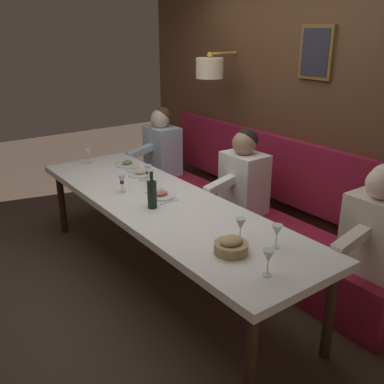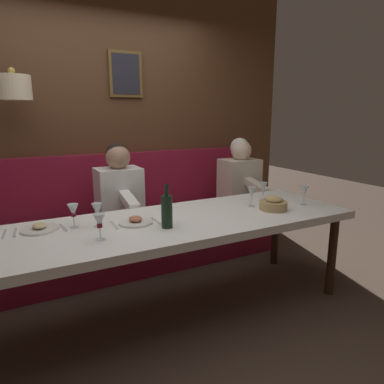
% 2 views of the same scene
% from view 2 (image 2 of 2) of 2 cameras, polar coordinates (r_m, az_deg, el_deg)
% --- Properties ---
extents(ground_plane, '(12.00, 12.00, 0.00)m').
position_cam_2_polar(ground_plane, '(2.79, -6.20, -19.77)').
color(ground_plane, '#423328').
extents(dining_table, '(0.90, 3.10, 0.74)m').
position_cam_2_polar(dining_table, '(2.49, -6.58, -6.38)').
color(dining_table, white).
rests_on(dining_table, ground_plane).
extents(banquette_bench, '(0.52, 3.30, 0.45)m').
position_cam_2_polar(banquette_bench, '(3.44, -11.87, -9.21)').
color(banquette_bench, maroon).
rests_on(banquette_bench, ground_plane).
extents(back_wall_panel, '(0.59, 4.50, 2.90)m').
position_cam_2_polar(back_wall_panel, '(3.76, -15.25, 10.23)').
color(back_wall_panel, '#51331E').
rests_on(back_wall_panel, ground_plane).
extents(diner_nearest, '(0.60, 0.40, 0.79)m').
position_cam_2_polar(diner_nearest, '(3.86, 7.81, 2.44)').
color(diner_nearest, beige).
rests_on(diner_nearest, banquette_bench).
extents(diner_near, '(0.60, 0.40, 0.79)m').
position_cam_2_polar(diner_near, '(3.27, -11.84, 0.45)').
color(diner_near, white).
rests_on(diner_near, banquette_bench).
extents(place_setting_0, '(0.24, 0.32, 0.05)m').
position_cam_2_polar(place_setting_0, '(2.52, -23.66, -5.46)').
color(place_setting_0, silver).
rests_on(place_setting_0, dining_table).
extents(place_setting_1, '(0.24, 0.31, 0.05)m').
position_cam_2_polar(place_setting_1, '(2.49, -9.21, -4.75)').
color(place_setting_1, silver).
rests_on(place_setting_1, dining_table).
extents(wine_glass_0, '(0.07, 0.07, 0.16)m').
position_cam_2_polar(wine_glass_0, '(2.91, 9.74, -0.12)').
color(wine_glass_0, silver).
rests_on(wine_glass_0, dining_table).
extents(wine_glass_2, '(0.07, 0.07, 0.16)m').
position_cam_2_polar(wine_glass_2, '(2.47, -18.84, -2.97)').
color(wine_glass_2, silver).
rests_on(wine_glass_2, dining_table).
extents(wine_glass_3, '(0.07, 0.07, 0.16)m').
position_cam_2_polar(wine_glass_3, '(3.13, 11.56, 0.71)').
color(wine_glass_3, silver).
rests_on(wine_glass_3, dining_table).
extents(wine_glass_4, '(0.07, 0.07, 0.16)m').
position_cam_2_polar(wine_glass_4, '(2.18, -14.90, -4.70)').
color(wine_glass_4, silver).
rests_on(wine_glass_4, dining_table).
extents(wine_glass_5, '(0.07, 0.07, 0.16)m').
position_cam_2_polar(wine_glass_5, '(2.44, -15.25, -2.86)').
color(wine_glass_5, silver).
rests_on(wine_glass_5, dining_table).
extents(wine_glass_6, '(0.07, 0.07, 0.16)m').
position_cam_2_polar(wine_glass_6, '(3.06, 17.89, 0.08)').
color(wine_glass_6, silver).
rests_on(wine_glass_6, dining_table).
extents(wine_bottle, '(0.08, 0.08, 0.30)m').
position_cam_2_polar(wine_bottle, '(2.35, -4.13, -3.09)').
color(wine_bottle, black).
rests_on(wine_bottle, dining_table).
extents(bread_bowl, '(0.22, 0.22, 0.12)m').
position_cam_2_polar(bread_bowl, '(2.86, 13.15, -1.90)').
color(bread_bowl, tan).
rests_on(bread_bowl, dining_table).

